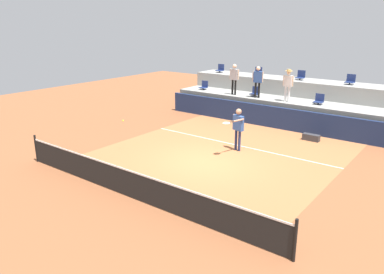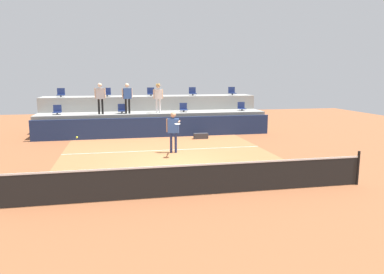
% 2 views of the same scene
% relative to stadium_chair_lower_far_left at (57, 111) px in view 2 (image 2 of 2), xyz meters
% --- Properties ---
extents(ground_plane, '(40.00, 40.00, 0.00)m').
position_rel_stadium_chair_lower_far_left_xyz_m(ground_plane, '(5.28, -7.23, -1.46)').
color(ground_plane, brown).
extents(court_inner_paint, '(9.00, 10.00, 0.01)m').
position_rel_stadium_chair_lower_far_left_xyz_m(court_inner_paint, '(5.28, -6.23, -1.46)').
color(court_inner_paint, '#A36038').
rests_on(court_inner_paint, ground_plane).
extents(court_service_line, '(9.00, 0.06, 0.00)m').
position_rel_stadium_chair_lower_far_left_xyz_m(court_service_line, '(5.28, -4.83, -1.46)').
color(court_service_line, silver).
rests_on(court_service_line, ground_plane).
extents(tennis_net, '(10.48, 0.08, 1.07)m').
position_rel_stadium_chair_lower_far_left_xyz_m(tennis_net, '(5.28, -11.23, -0.97)').
color(tennis_net, black).
rests_on(tennis_net, ground_plane).
extents(sponsor_backboard, '(13.00, 0.16, 1.10)m').
position_rel_stadium_chair_lower_far_left_xyz_m(sponsor_backboard, '(5.28, -1.23, -0.91)').
color(sponsor_backboard, navy).
rests_on(sponsor_backboard, ground_plane).
extents(seating_tier_lower, '(13.00, 1.80, 1.25)m').
position_rel_stadium_chair_lower_far_left_xyz_m(seating_tier_lower, '(5.28, 0.07, -0.84)').
color(seating_tier_lower, gray).
rests_on(seating_tier_lower, ground_plane).
extents(seating_tier_upper, '(13.00, 1.80, 2.10)m').
position_rel_stadium_chair_lower_far_left_xyz_m(seating_tier_upper, '(5.28, 1.87, -0.41)').
color(seating_tier_upper, gray).
rests_on(seating_tier_upper, ground_plane).
extents(stadium_chair_lower_far_left, '(0.44, 0.40, 0.52)m').
position_rel_stadium_chair_lower_far_left_xyz_m(stadium_chair_lower_far_left, '(0.00, 0.00, 0.00)').
color(stadium_chair_lower_far_left, '#2D2D33').
rests_on(stadium_chair_lower_far_left, seating_tier_lower).
extents(stadium_chair_lower_left, '(0.44, 0.40, 0.52)m').
position_rel_stadium_chair_lower_far_left_xyz_m(stadium_chair_lower_left, '(3.48, 0.00, 0.00)').
color(stadium_chair_lower_left, '#2D2D33').
rests_on(stadium_chair_lower_left, seating_tier_lower).
extents(stadium_chair_lower_right, '(0.44, 0.40, 0.52)m').
position_rel_stadium_chair_lower_far_left_xyz_m(stadium_chair_lower_right, '(7.04, 0.00, 0.00)').
color(stadium_chair_lower_right, '#2D2D33').
rests_on(stadium_chair_lower_right, seating_tier_lower).
extents(stadium_chair_lower_far_right, '(0.44, 0.40, 0.52)m').
position_rel_stadium_chair_lower_far_left_xyz_m(stadium_chair_lower_far_right, '(10.63, 0.00, 0.00)').
color(stadium_chair_lower_far_right, '#2D2D33').
rests_on(stadium_chair_lower_far_right, seating_tier_lower).
extents(stadium_chair_upper_far_left, '(0.44, 0.40, 0.52)m').
position_rel_stadium_chair_lower_far_left_xyz_m(stadium_chair_upper_far_left, '(-0.01, 1.80, 0.85)').
color(stadium_chair_upper_far_left, '#2D2D33').
rests_on(stadium_chair_upper_far_left, seating_tier_upper).
extents(stadium_chair_upper_left, '(0.44, 0.40, 0.52)m').
position_rel_stadium_chair_lower_far_left_xyz_m(stadium_chair_upper_left, '(2.66, 1.80, 0.85)').
color(stadium_chair_upper_left, '#2D2D33').
rests_on(stadium_chair_upper_left, seating_tier_upper).
extents(stadium_chair_upper_center, '(0.44, 0.40, 0.52)m').
position_rel_stadium_chair_lower_far_left_xyz_m(stadium_chair_upper_center, '(5.31, 1.80, 0.85)').
color(stadium_chair_upper_center, '#2D2D33').
rests_on(stadium_chair_upper_center, seating_tier_upper).
extents(stadium_chair_upper_right, '(0.44, 0.40, 0.52)m').
position_rel_stadium_chair_lower_far_left_xyz_m(stadium_chair_upper_right, '(7.96, 1.80, 0.85)').
color(stadium_chair_upper_right, '#2D2D33').
rests_on(stadium_chair_upper_right, seating_tier_upper).
extents(stadium_chair_upper_far_right, '(0.44, 0.40, 0.52)m').
position_rel_stadium_chair_lower_far_left_xyz_m(stadium_chair_upper_far_right, '(10.58, 1.80, 0.85)').
color(stadium_chair_upper_far_right, '#2D2D33').
rests_on(stadium_chair_upper_far_right, seating_tier_upper).
extents(tennis_player, '(0.61, 1.31, 1.80)m').
position_rel_stadium_chair_lower_far_left_xyz_m(tennis_player, '(5.59, -5.45, -0.35)').
color(tennis_player, navy).
rests_on(tennis_player, ground_plane).
extents(spectator_leaning_on_rail, '(0.60, 0.24, 1.71)m').
position_rel_stadium_chair_lower_far_left_xyz_m(spectator_leaning_on_rail, '(2.34, -0.38, 0.82)').
color(spectator_leaning_on_rail, black).
rests_on(spectator_leaning_on_rail, seating_tier_lower).
extents(spectator_in_grey, '(0.59, 0.28, 1.69)m').
position_rel_stadium_chair_lower_far_left_xyz_m(spectator_in_grey, '(3.80, -0.38, 0.80)').
color(spectator_in_grey, black).
rests_on(spectator_in_grey, seating_tier_lower).
extents(spectator_with_hat, '(0.57, 0.39, 1.66)m').
position_rel_stadium_chair_lower_far_left_xyz_m(spectator_with_hat, '(5.51, -0.38, 0.79)').
color(spectator_with_hat, white).
rests_on(spectator_with_hat, seating_tier_lower).
extents(tennis_ball, '(0.07, 0.07, 0.07)m').
position_rel_stadium_chair_lower_far_left_xyz_m(tennis_ball, '(1.86, -8.33, -0.15)').
color(tennis_ball, '#CCE033').
extents(equipment_bag, '(0.76, 0.28, 0.30)m').
position_rel_stadium_chair_lower_far_left_xyz_m(equipment_bag, '(7.58, -2.21, -1.31)').
color(equipment_bag, '#333338').
rests_on(equipment_bag, ground_plane).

